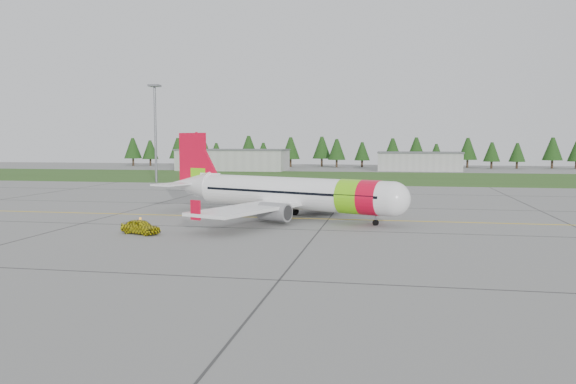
# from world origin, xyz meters

# --- Properties ---
(ground) EXTENTS (320.00, 320.00, 0.00)m
(ground) POSITION_xyz_m (0.00, 0.00, 0.00)
(ground) COLOR gray
(ground) RESTS_ON ground
(aircraft) EXTENTS (30.32, 28.80, 9.63)m
(aircraft) POSITION_xyz_m (5.29, 8.20, 2.78)
(aircraft) COLOR white
(aircraft) RESTS_ON ground
(follow_me_car) EXTENTS (1.81, 1.96, 3.97)m
(follow_me_car) POSITION_xyz_m (-6.06, -5.15, 1.98)
(follow_me_car) COLOR #FFF30E
(follow_me_car) RESTS_ON ground
(service_van) EXTENTS (2.02, 1.97, 4.48)m
(service_van) POSITION_xyz_m (-11.45, 48.86, 2.24)
(service_van) COLOR white
(service_van) RESTS_ON ground
(grass_strip) EXTENTS (320.00, 50.00, 0.03)m
(grass_strip) POSITION_xyz_m (0.00, 82.00, 0.01)
(grass_strip) COLOR #30561E
(grass_strip) RESTS_ON ground
(taxi_guideline) EXTENTS (120.00, 0.25, 0.02)m
(taxi_guideline) POSITION_xyz_m (0.00, 8.00, 0.01)
(taxi_guideline) COLOR gold
(taxi_guideline) RESTS_ON ground
(hangar_west) EXTENTS (32.00, 14.00, 6.00)m
(hangar_west) POSITION_xyz_m (-30.00, 110.00, 3.00)
(hangar_west) COLOR #A8A8A3
(hangar_west) RESTS_ON ground
(hangar_east) EXTENTS (24.00, 12.00, 5.20)m
(hangar_east) POSITION_xyz_m (25.00, 118.00, 2.60)
(hangar_east) COLOR #A8A8A3
(hangar_east) RESTS_ON ground
(floodlight_mast) EXTENTS (0.50, 0.50, 20.00)m
(floodlight_mast) POSITION_xyz_m (-32.00, 58.00, 10.00)
(floodlight_mast) COLOR slate
(floodlight_mast) RESTS_ON ground
(treeline) EXTENTS (160.00, 8.00, 10.00)m
(treeline) POSITION_xyz_m (0.00, 138.00, 5.00)
(treeline) COLOR #1C3F14
(treeline) RESTS_ON ground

